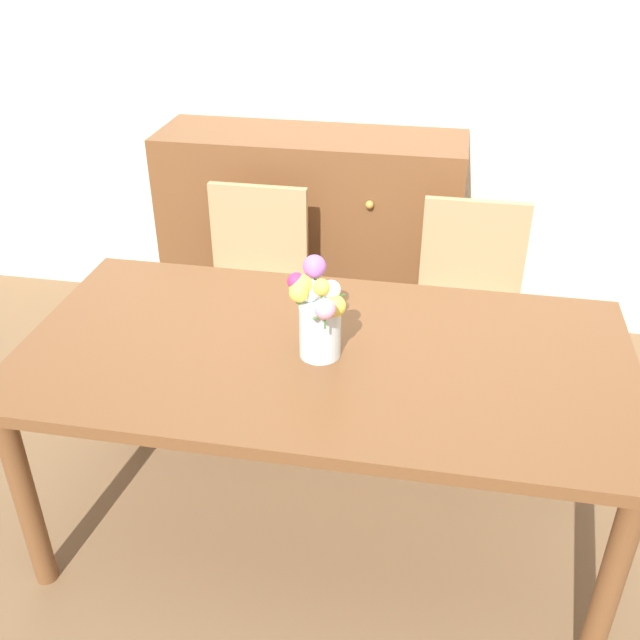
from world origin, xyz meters
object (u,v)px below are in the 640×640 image
chair_right (469,298)px  flower_vase (317,310)px  dresser (311,237)px  chair_left (254,279)px  dining_table (324,371)px

chair_right → flower_vase: flower_vase is taller
chair_right → dresser: bearing=-34.2°
chair_left → flower_vase: bearing=117.3°
chair_right → flower_vase: bearing=60.7°
chair_left → chair_right: bearing=-180.0°
dining_table → chair_left: (-0.45, 0.82, -0.14)m
chair_left → dresser: size_ratio=0.64×
dresser → flower_vase: size_ratio=4.91×
dining_table → chair_right: chair_right is taller
dining_table → chair_left: size_ratio=2.08×
dining_table → dresser: (-0.30, 1.33, -0.16)m
dining_table → chair_right: 0.94m
dining_table → chair_right: bearing=61.2°
dining_table → dresser: bearing=102.8°
dining_table → flower_vase: flower_vase is taller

